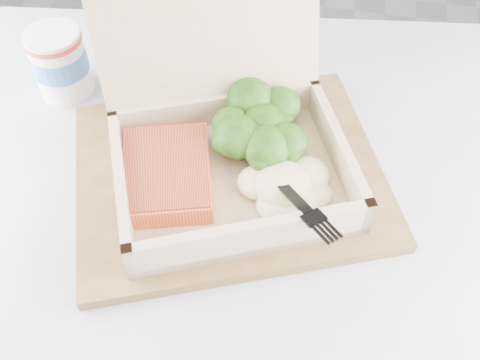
% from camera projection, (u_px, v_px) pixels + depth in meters
% --- Properties ---
extents(cafe_table, '(0.81, 0.81, 0.70)m').
position_uv_depth(cafe_table, '(228.00, 299.00, 0.68)').
color(cafe_table, black).
rests_on(cafe_table, floor).
extents(serving_tray, '(0.39, 0.36, 0.01)m').
position_uv_depth(serving_tray, '(229.00, 173.00, 0.57)').
color(serving_tray, brown).
rests_on(serving_tray, cafe_table).
extents(takeout_container, '(0.31, 0.31, 0.21)m').
position_uv_depth(takeout_container, '(224.00, 121.00, 0.54)').
color(takeout_container, tan).
rests_on(takeout_container, serving_tray).
extents(salmon_fillet, '(0.12, 0.13, 0.02)m').
position_uv_depth(salmon_fillet, '(167.00, 174.00, 0.54)').
color(salmon_fillet, '#F54E30').
rests_on(salmon_fillet, takeout_container).
extents(broccoli_pile, '(0.12, 0.12, 0.04)m').
position_uv_depth(broccoli_pile, '(263.00, 128.00, 0.56)').
color(broccoli_pile, '#386B17').
rests_on(broccoli_pile, takeout_container).
extents(mashed_potatoes, '(0.09, 0.08, 0.03)m').
position_uv_depth(mashed_potatoes, '(283.00, 184.00, 0.52)').
color(mashed_potatoes, beige).
rests_on(mashed_potatoes, takeout_container).
extents(plastic_fork, '(0.10, 0.11, 0.02)m').
position_uv_depth(plastic_fork, '(270.00, 170.00, 0.52)').
color(plastic_fork, black).
rests_on(plastic_fork, mashed_potatoes).
extents(paper_cup, '(0.07, 0.07, 0.08)m').
position_uv_depth(paper_cup, '(59.00, 61.00, 0.63)').
color(paper_cup, white).
rests_on(paper_cup, cafe_table).
extents(receipt, '(0.09, 0.16, 0.00)m').
position_uv_depth(receipt, '(270.00, 69.00, 0.69)').
color(receipt, silver).
rests_on(receipt, cafe_table).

